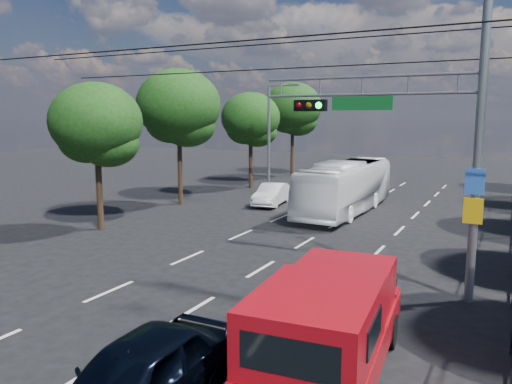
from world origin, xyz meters
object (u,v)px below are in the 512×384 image
Objects in this scene: white_bus at (346,187)px; signal_mast at (432,112)px; red_pickup at (330,323)px; white_van at (272,194)px; navy_hatchback at (138,380)px.

signal_mast is at bearing -61.75° from white_bus.
signal_mast is 7.06m from red_pickup.
red_pickup is (-0.91, -5.66, -4.11)m from signal_mast.
white_van is at bearing 118.86° from red_pickup.
white_bus is (-4.89, 16.83, 0.26)m from red_pickup.
navy_hatchback is 19.86m from white_bus.
red_pickup is 3.74m from navy_hatchback.
red_pickup reaches higher than white_van.
navy_hatchback is 21.09m from white_van.
navy_hatchback is (-3.28, -8.52, -4.50)m from signal_mast.
signal_mast is 10.18m from navy_hatchback.
white_van is at bearing 132.18° from signal_mast.
white_bus is at bearing 117.45° from signal_mast.
red_pickup is at bearing -99.15° from signal_mast.
white_bus reaches higher than navy_hatchback.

